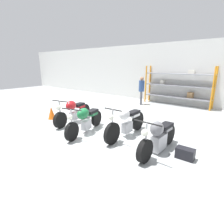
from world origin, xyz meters
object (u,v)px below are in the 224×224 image
toolbox (185,153)px  traffic_cone (51,113)px  shelving_rack (178,85)px  motorcycle_red (73,111)px  person_browsing (141,89)px  motorcycle_grey (158,137)px  motorcycle_white (126,122)px  motorcycle_green (85,119)px

toolbox → traffic_cone: 5.63m
shelving_rack → toolbox: shelving_rack is taller
shelving_rack → motorcycle_red: shelving_rack is taller
motorcycle_red → person_browsing: bearing=162.6°
motorcycle_grey → motorcycle_white: bearing=-103.6°
motorcycle_green → motorcycle_white: (1.30, 0.62, 0.00)m
traffic_cone → person_browsing: bearing=72.3°
motorcycle_white → motorcycle_grey: (1.29, -0.37, -0.06)m
motorcycle_green → traffic_cone: 2.36m
shelving_rack → motorcycle_green: (-0.97, -6.37, -0.66)m
motorcycle_grey → person_browsing: bearing=-143.7°
motorcycle_green → traffic_cone: bearing=-107.9°
motorcycle_red → motorcycle_green: 1.31m
motorcycle_red → toolbox: (4.50, -0.12, -0.33)m
motorcycle_white → toolbox: bearing=81.5°
motorcycle_grey → toolbox: (0.70, 0.10, -0.29)m
shelving_rack → toolbox: (2.31, -6.02, -1.01)m
motorcycle_grey → motorcycle_green: bearing=-82.0°
person_browsing → motorcycle_grey: bearing=96.9°
traffic_cone → motorcycle_white: bearing=7.0°
person_browsing → shelving_rack: bearing=-172.6°
shelving_rack → person_browsing: size_ratio=2.35×
motorcycle_red → person_browsing: person_browsing is taller
motorcycle_red → motorcycle_grey: bearing=75.2°
person_browsing → motorcycle_red: bearing=57.0°
motorcycle_green → person_browsing: size_ratio=1.29×
shelving_rack → motorcycle_red: 6.33m
motorcycle_white → motorcycle_grey: bearing=73.3°
motorcycle_grey → person_browsing: (-3.32, 4.93, 0.52)m
shelving_rack → person_browsing: (-1.71, -1.18, -0.20)m
motorcycle_white → person_browsing: person_browsing is taller
shelving_rack → motorcycle_grey: size_ratio=1.94×
motorcycle_grey → person_browsing: size_ratio=1.21×
motorcycle_grey → traffic_cone: 4.93m
toolbox → person_browsing: bearing=129.7°
motorcycle_white → shelving_rack: bearing=-177.5°
motorcycle_grey → toolbox: 0.76m
motorcycle_green → motorcycle_white: motorcycle_white is taller
person_browsing → toolbox: 6.34m
motorcycle_green → person_browsing: bearing=174.5°
motorcycle_red → motorcycle_grey: (3.81, -0.21, -0.04)m
motorcycle_white → traffic_cone: (-3.64, -0.45, -0.22)m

